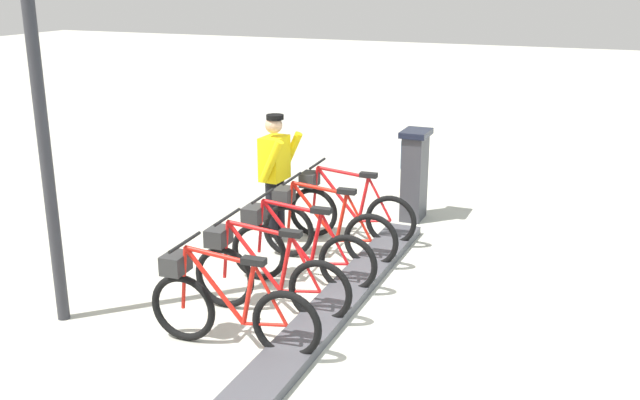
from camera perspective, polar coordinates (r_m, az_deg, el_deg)
ground_plane at (r=7.84m, az=1.78°, el=-7.87°), size 60.00×60.00×0.00m
dock_rail_base at (r=7.82m, az=1.78°, el=-7.54°), size 0.44×4.69×0.10m
payment_kiosk at (r=10.26m, az=7.39°, el=2.08°), size 0.36×0.52×1.28m
bike_docked_0 at (r=9.41m, az=2.03°, el=-0.70°), size 1.72×0.54×1.02m
bike_docked_1 at (r=8.72m, az=0.23°, el=-2.16°), size 1.72×0.54×1.02m
bike_docked_2 at (r=8.05m, az=-1.88°, el=-3.86°), size 1.72×0.54×1.02m
bike_docked_3 at (r=7.40m, az=-4.39°, el=-5.86°), size 1.72×0.54×1.02m
bike_docked_4 at (r=6.78m, az=-7.38°, el=-8.21°), size 1.72×0.54×1.02m
worker_near_rack at (r=9.29m, az=-3.52°, el=2.12°), size 0.48×0.63×1.66m
lamp_post at (r=7.20m, az=-21.49°, el=10.64°), size 0.32×0.32×4.05m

